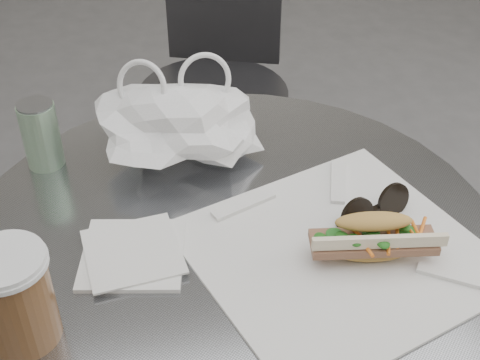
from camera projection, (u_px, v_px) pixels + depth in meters
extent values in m
cylinder|color=slate|center=(231.00, 237.00, 0.94)|extent=(0.76, 0.76, 0.02)
cylinder|color=#2F2F31|center=(217.00, 226.00, 2.03)|extent=(0.35, 0.35, 0.02)
cylinder|color=#2F2F31|center=(215.00, 167.00, 1.90)|extent=(0.06, 0.06, 0.47)
cylinder|color=#2F2F31|center=(213.00, 95.00, 1.75)|extent=(0.40, 0.40, 0.02)
cube|color=#2F2F31|center=(224.00, 14.00, 1.81)|extent=(0.30, 0.14, 0.27)
cube|color=white|center=(338.00, 253.00, 0.90)|extent=(0.45, 0.44, 0.00)
ellipsoid|color=tan|center=(372.00, 251.00, 0.88)|extent=(0.21, 0.10, 0.02)
cube|color=brown|center=(373.00, 242.00, 0.87)|extent=(0.17, 0.08, 0.01)
ellipsoid|color=tan|center=(373.00, 225.00, 0.86)|extent=(0.21, 0.11, 0.04)
cylinder|color=brown|center=(16.00, 301.00, 0.75)|extent=(0.09, 0.09, 0.11)
cylinder|color=silver|center=(4.00, 261.00, 0.72)|extent=(0.09, 0.09, 0.01)
cylinder|color=black|center=(357.00, 216.00, 0.92)|extent=(0.06, 0.03, 0.05)
cylinder|color=black|center=(393.00, 201.00, 0.95)|extent=(0.06, 0.03, 0.05)
cube|color=black|center=(375.00, 212.00, 0.94)|extent=(0.02, 0.01, 0.01)
cube|color=white|center=(133.00, 254.00, 0.89)|extent=(0.16, 0.16, 0.01)
cube|color=white|center=(133.00, 252.00, 0.89)|extent=(0.13, 0.13, 0.00)
cylinder|color=#60A565|center=(41.00, 135.00, 1.03)|extent=(0.06, 0.06, 0.11)
cylinder|color=slate|center=(34.00, 105.00, 0.99)|extent=(0.05, 0.05, 0.00)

